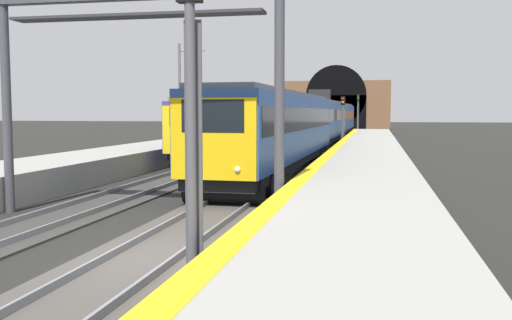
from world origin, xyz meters
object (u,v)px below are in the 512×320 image
train_adjacent_platform (267,122)px  overhead_signal_gantry (135,44)px  railway_signal_mid (343,117)px  catenary_mast_near (180,96)px  railway_signal_near (191,87)px  train_main_approaching (319,121)px  railway_signal_far (358,109)px

train_adjacent_platform → overhead_signal_gantry: bearing=4.1°
train_adjacent_platform → railway_signal_mid: size_ratio=9.26×
catenary_mast_near → overhead_signal_gantry: bearing=-163.3°
train_adjacent_platform → overhead_signal_gantry: overhead_signal_gantry is taller
catenary_mast_near → railway_signal_near: bearing=-160.7°
train_main_approaching → railway_signal_near: bearing=4.1°
train_adjacent_platform → railway_signal_near: size_ratio=6.99×
railway_signal_near → overhead_signal_gantry: bearing=-150.9°
railway_signal_near → catenary_mast_near: 38.07m
train_adjacent_platform → railway_signal_near: (-39.05, -6.13, 1.31)m
train_main_approaching → catenary_mast_near: bearing=-66.6°
catenary_mast_near → train_main_approaching: bearing=-68.1°
train_main_approaching → railway_signal_near: 40.30m
railway_signal_mid → railway_signal_far: size_ratio=0.76×
railway_signal_near → railway_signal_far: same height
train_main_approaching → railway_signal_near: size_ratio=10.95×
railway_signal_mid → train_adjacent_platform: bearing=-61.7°
railway_signal_mid → overhead_signal_gantry: bearing=-6.5°
overhead_signal_gantry → catenary_mast_near: 30.04m
railway_signal_far → overhead_signal_gantry: (-78.79, 3.99, 1.55)m
railway_signal_near → catenary_mast_near: (35.91, 12.61, 0.87)m
railway_signal_mid → catenary_mast_near: bearing=-63.0°
railway_signal_near → railway_signal_far: 85.94m
railway_signal_near → railway_signal_mid: railway_signal_near is taller
overhead_signal_gantry → railway_signal_near: bearing=-150.9°
railway_signal_near → catenary_mast_near: size_ratio=0.69×
train_adjacent_platform → railway_signal_near: 39.55m
railway_signal_far → train_adjacent_platform: bearing=-7.4°
railway_signal_near → railway_signal_far: size_ratio=1.00×
train_main_approaching → railway_signal_far: 45.75m
railway_signal_far → catenary_mast_near: (-50.02, 12.61, 0.88)m
overhead_signal_gantry → catenary_mast_near: catenary_mast_near is taller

